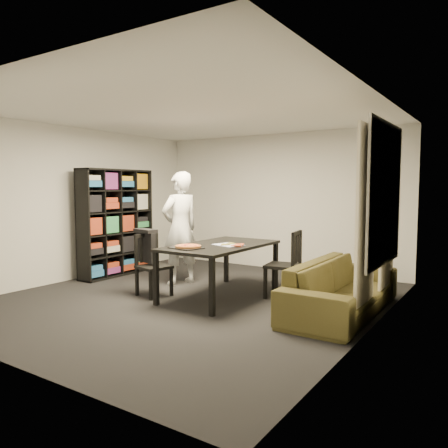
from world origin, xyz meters
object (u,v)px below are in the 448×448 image
Objects in this scene: chair_right at (289,260)px; chair_left at (151,260)px; dining_table at (220,249)px; sofa at (342,288)px; baking_tray at (186,248)px; bookshelf at (116,223)px; person at (180,228)px; pepperoni_pizza at (188,246)px.

chair_left is at bearing -70.62° from chair_right.
sofa is (1.74, 0.15, -0.37)m from dining_table.
baking_tray is (0.75, -0.11, 0.26)m from chair_left.
bookshelf is 2.46m from dining_table.
person is at bearing 132.65° from baking_tray.
pepperoni_pizza is at bearing -104.01° from dining_table.
bookshelf is at bearing 173.48° from dining_table.
chair_left is at bearing 103.37° from sofa.
bookshelf is 1.76m from chair_left.
chair_left is 0.93× the size of chair_right.
pepperoni_pizza is 2.07m from sofa.
baking_tray is at bearing -84.97° from chair_left.
pepperoni_pizza is (0.02, 0.02, 0.02)m from baking_tray.
dining_table is 0.59m from pepperoni_pizza.
bookshelf is 1.41m from person.
chair_left is at bearing -152.20° from dining_table.
sofa is (1.88, 0.72, -0.46)m from pepperoni_pizza.
pepperoni_pizza reaches higher than dining_table.
sofa is at bearing 103.52° from person.
dining_table is at bearing 75.99° from pepperoni_pizza.
dining_table is 0.61m from baking_tray.
baking_tray is at bearing 60.41° from person.
dining_table is 1.79m from sofa.
chair_left is 0.94m from person.
baking_tray reaches higher than dining_table.
chair_right is at bearing 70.10° from sofa.
pepperoni_pizza is at bearing -83.03° from chair_left.
baking_tray is (2.27, -0.87, -0.18)m from bookshelf.
sofa is (2.77, -0.21, -0.59)m from person.
person is 2.84m from sofa.
person is at bearing 21.38° from chair_left.
chair_right is (3.30, 0.19, -0.40)m from bookshelf.
sofa is (4.17, -0.13, -0.63)m from bookshelf.
dining_table is at bearing 88.67° from person.
chair_left is 0.82m from pepperoni_pizza.
chair_left reaches higher than dining_table.
dining_table is 1.05m from chair_left.
sofa is (1.90, 0.74, -0.44)m from baking_tray.
sofa is (0.88, -0.32, -0.23)m from chair_right.
dining_table is at bearing 94.93° from sofa.
pepperoni_pizza is (-0.14, -0.57, 0.09)m from dining_table.
sofa is (2.65, 0.63, -0.19)m from chair_left.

